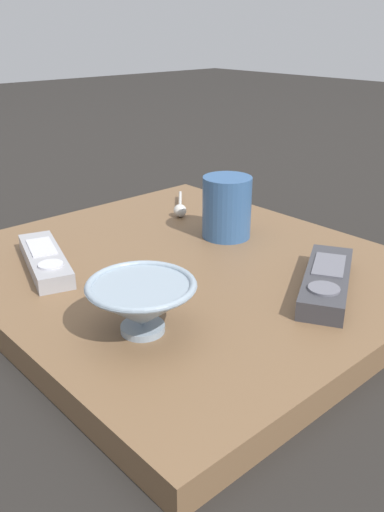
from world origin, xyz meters
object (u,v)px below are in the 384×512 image
cereal_bowl (142,303)px  teaspoon (180,208)px  tv_remote_far (327,281)px  coffee_mug (227,207)px  tv_remote_near (45,260)px

cereal_bowl → teaspoon: 0.41m
cereal_bowl → teaspoon: cereal_bowl is taller
tv_remote_far → coffee_mug: bearing=-100.7°
cereal_bowl → tv_remote_near: bearing=-90.6°
teaspoon → tv_remote_near: size_ratio=0.54×
cereal_bowl → tv_remote_near: cereal_bowl is taller
teaspoon → tv_remote_far: bearing=80.8°
tv_remote_near → tv_remote_far: tv_remote_far is taller
cereal_bowl → teaspoon: bearing=-136.9°
tv_remote_far → cereal_bowl: bearing=-18.4°
cereal_bowl → coffee_mug: (-0.28, -0.15, 0.01)m
cereal_bowl → coffee_mug: coffee_mug is taller
coffee_mug → cereal_bowl: bearing=27.2°
tv_remote_near → tv_remote_far: bearing=127.3°
cereal_bowl → tv_remote_near: (-0.00, -0.23, -0.02)m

